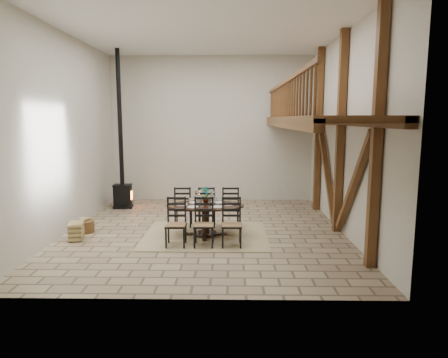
{
  "coord_description": "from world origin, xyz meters",
  "views": [
    {
      "loc": [
        0.66,
        -10.01,
        2.86
      ],
      "look_at": [
        0.48,
        0.4,
        1.28
      ],
      "focal_mm": 32.0,
      "sensor_mm": 36.0,
      "label": 1
    }
  ],
  "objects_px": {
    "wood_stove": "(122,173)",
    "log_basket": "(85,226)",
    "dining_table": "(205,220)",
    "log_stack": "(76,231)"
  },
  "relations": [
    {
      "from": "wood_stove",
      "to": "log_stack",
      "type": "relative_size",
      "value": 10.18
    },
    {
      "from": "log_basket",
      "to": "log_stack",
      "type": "relative_size",
      "value": 0.93
    },
    {
      "from": "log_basket",
      "to": "log_stack",
      "type": "xyz_separation_m",
      "value": [
        0.04,
        -0.67,
        0.05
      ]
    },
    {
      "from": "wood_stove",
      "to": "log_stack",
      "type": "bearing_deg",
      "value": -98.94
    },
    {
      "from": "dining_table",
      "to": "wood_stove",
      "type": "height_order",
      "value": "wood_stove"
    },
    {
      "from": "log_basket",
      "to": "log_stack",
      "type": "distance_m",
      "value": 0.68
    },
    {
      "from": "dining_table",
      "to": "wood_stove",
      "type": "distance_m",
      "value": 4.28
    },
    {
      "from": "wood_stove",
      "to": "log_stack",
      "type": "distance_m",
      "value": 3.63
    },
    {
      "from": "dining_table",
      "to": "wood_stove",
      "type": "xyz_separation_m",
      "value": [
        -2.87,
        3.09,
        0.74
      ]
    },
    {
      "from": "wood_stove",
      "to": "log_basket",
      "type": "height_order",
      "value": "wood_stove"
    }
  ]
}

